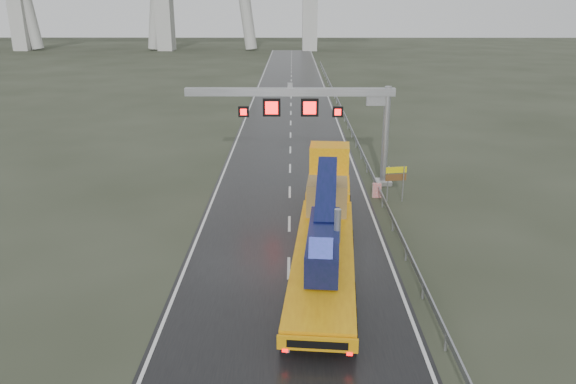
{
  "coord_description": "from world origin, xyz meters",
  "views": [
    {
      "loc": [
        0.15,
        -21.64,
        12.78
      ],
      "look_at": [
        -0.06,
        6.64,
        3.2
      ],
      "focal_mm": 35.0,
      "sensor_mm": 36.0,
      "label": 1
    }
  ],
  "objects_px": {
    "sign_gantry": "(320,109)",
    "striped_barrier": "(377,190)",
    "heavy_haul_truck": "(326,211)",
    "exit_sign_pair": "(396,177)"
  },
  "relations": [
    {
      "from": "heavy_haul_truck",
      "to": "striped_barrier",
      "type": "distance_m",
      "value": 8.55
    },
    {
      "from": "sign_gantry",
      "to": "striped_barrier",
      "type": "xyz_separation_m",
      "value": [
        3.9,
        -2.96,
        -5.12
      ]
    },
    {
      "from": "sign_gantry",
      "to": "striped_barrier",
      "type": "bearing_deg",
      "value": -37.21
    },
    {
      "from": "heavy_haul_truck",
      "to": "striped_barrier",
      "type": "xyz_separation_m",
      "value": [
        3.93,
        7.48,
        -1.3
      ]
    },
    {
      "from": "sign_gantry",
      "to": "exit_sign_pair",
      "type": "distance_m",
      "value": 7.38
    },
    {
      "from": "heavy_haul_truck",
      "to": "striped_barrier",
      "type": "height_order",
      "value": "heavy_haul_truck"
    },
    {
      "from": "sign_gantry",
      "to": "heavy_haul_truck",
      "type": "relative_size",
      "value": 0.75
    },
    {
      "from": "heavy_haul_truck",
      "to": "exit_sign_pair",
      "type": "relative_size",
      "value": 8.06
    },
    {
      "from": "sign_gantry",
      "to": "exit_sign_pair",
      "type": "xyz_separation_m",
      "value": [
        5.0,
        -3.8,
        -3.89
      ]
    },
    {
      "from": "heavy_haul_truck",
      "to": "exit_sign_pair",
      "type": "distance_m",
      "value": 8.33
    }
  ]
}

